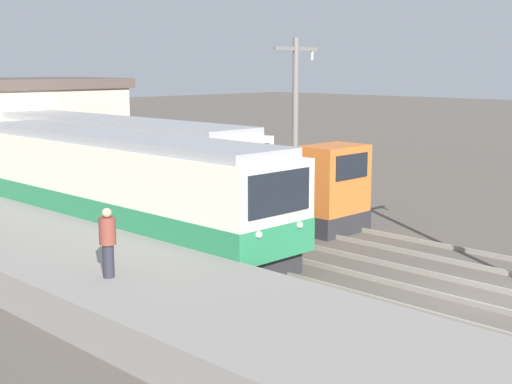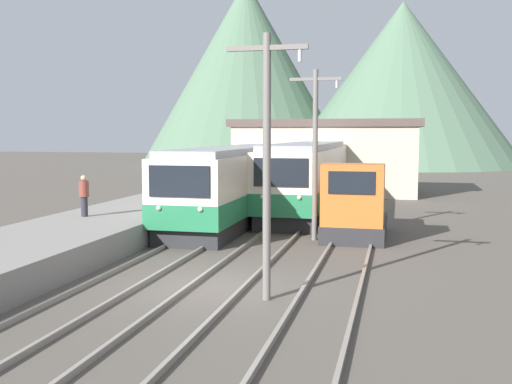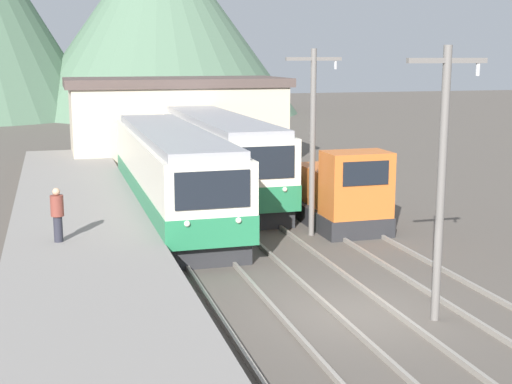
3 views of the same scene
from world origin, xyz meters
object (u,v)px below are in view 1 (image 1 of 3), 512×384
object	(u,v)px
commuter_train_left	(114,190)
person_on_platform	(108,240)
commuter_train_center	(117,168)
catenary_mast_mid	(295,130)
shunting_locomotive	(303,193)

from	to	relation	value
commuter_train_left	person_on_platform	xyz separation A→B (m)	(-4.37, -6.21, 0.16)
commuter_train_left	commuter_train_center	world-z (taller)	commuter_train_center
commuter_train_left	person_on_platform	world-z (taller)	commuter_train_left
commuter_train_left	commuter_train_center	bearing A→B (deg)	54.26
commuter_train_left	catenary_mast_mid	world-z (taller)	catenary_mast_mid
shunting_locomotive	person_on_platform	bearing A→B (deg)	-163.60
commuter_train_left	catenary_mast_mid	distance (m)	6.28
commuter_train_center	catenary_mast_mid	bearing A→B (deg)	-79.36
catenary_mast_mid	shunting_locomotive	bearing A→B (deg)	31.59
commuter_train_center	shunting_locomotive	distance (m)	7.73
commuter_train_left	shunting_locomotive	size ratio (longest dim) A/B	3.12
commuter_train_center	shunting_locomotive	world-z (taller)	commuter_train_center
commuter_train_center	person_on_platform	world-z (taller)	commuter_train_center
commuter_train_left	shunting_locomotive	distance (m)	6.65
commuter_train_left	shunting_locomotive	xyz separation A→B (m)	(5.80, -3.22, -0.43)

